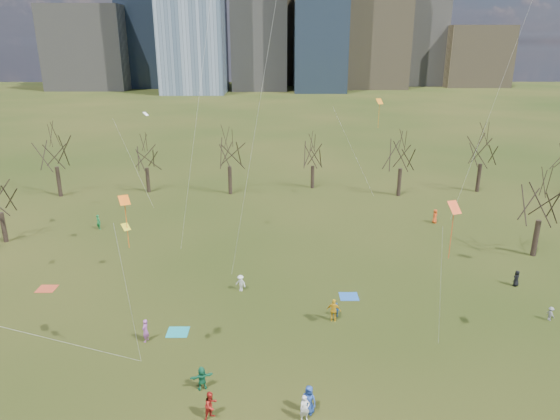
{
  "coord_description": "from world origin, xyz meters",
  "views": [
    {
      "loc": [
        -0.21,
        -28.83,
        20.83
      ],
      "look_at": [
        0.0,
        12.0,
        7.0
      ],
      "focal_mm": 32.0,
      "sensor_mm": 36.0,
      "label": 1
    }
  ],
  "objects_px": {
    "person_0": "(309,400)",
    "person_4": "(334,310)",
    "blanket_crimson": "(47,289)",
    "blanket_teal": "(178,332)",
    "person_1": "(305,408)",
    "blanket_navy": "(349,296)",
    "person_2": "(211,405)"
  },
  "relations": [
    {
      "from": "person_0",
      "to": "person_4",
      "type": "distance_m",
      "value": 10.53
    },
    {
      "from": "blanket_crimson",
      "to": "person_4",
      "type": "relative_size",
      "value": 0.85
    },
    {
      "from": "blanket_crimson",
      "to": "person_0",
      "type": "distance_m",
      "value": 27.3
    },
    {
      "from": "blanket_teal",
      "to": "person_1",
      "type": "distance_m",
      "value": 13.02
    },
    {
      "from": "blanket_navy",
      "to": "blanket_teal",
      "type": "bearing_deg",
      "value": -158.16
    },
    {
      "from": "person_2",
      "to": "person_1",
      "type": "bearing_deg",
      "value": -53.88
    },
    {
      "from": "person_4",
      "to": "person_0",
      "type": "bearing_deg",
      "value": 90.82
    },
    {
      "from": "person_4",
      "to": "person_1",
      "type": "bearing_deg",
      "value": 90.28
    },
    {
      "from": "blanket_teal",
      "to": "person_4",
      "type": "xyz_separation_m",
      "value": [
        11.94,
        1.56,
        0.93
      ]
    },
    {
      "from": "blanket_crimson",
      "to": "person_4",
      "type": "xyz_separation_m",
      "value": [
        24.9,
        -5.48,
        0.93
      ]
    },
    {
      "from": "blanket_crimson",
      "to": "person_0",
      "type": "height_order",
      "value": "person_0"
    },
    {
      "from": "blanket_crimson",
      "to": "person_1",
      "type": "relative_size",
      "value": 0.95
    },
    {
      "from": "person_0",
      "to": "person_2",
      "type": "xyz_separation_m",
      "value": [
        -5.68,
        -0.43,
        -0.01
      ]
    },
    {
      "from": "blanket_navy",
      "to": "person_2",
      "type": "height_order",
      "value": "person_2"
    },
    {
      "from": "person_2",
      "to": "person_4",
      "type": "height_order",
      "value": "person_4"
    },
    {
      "from": "blanket_teal",
      "to": "blanket_crimson",
      "type": "height_order",
      "value": "same"
    },
    {
      "from": "person_2",
      "to": "person_4",
      "type": "relative_size",
      "value": 0.96
    },
    {
      "from": "person_0",
      "to": "person_1",
      "type": "xyz_separation_m",
      "value": [
        -0.27,
        -0.63,
        -0.08
      ]
    },
    {
      "from": "blanket_navy",
      "to": "person_1",
      "type": "distance_m",
      "value": 15.49
    },
    {
      "from": "blanket_crimson",
      "to": "person_2",
      "type": "relative_size",
      "value": 0.88
    },
    {
      "from": "person_1",
      "to": "blanket_teal",
      "type": "bearing_deg",
      "value": 113.69
    },
    {
      "from": "blanket_navy",
      "to": "person_4",
      "type": "height_order",
      "value": "person_4"
    },
    {
      "from": "blanket_crimson",
      "to": "person_1",
      "type": "bearing_deg",
      "value": -36.48
    },
    {
      "from": "blanket_navy",
      "to": "person_2",
      "type": "bearing_deg",
      "value": -124.46
    },
    {
      "from": "blanket_teal",
      "to": "person_4",
      "type": "height_order",
      "value": "person_4"
    },
    {
      "from": "person_1",
      "to": "blanket_navy",
      "type": "bearing_deg",
      "value": 51.98
    },
    {
      "from": "person_0",
      "to": "person_2",
      "type": "distance_m",
      "value": 5.69
    },
    {
      "from": "blanket_teal",
      "to": "person_4",
      "type": "bearing_deg",
      "value": 7.43
    },
    {
      "from": "person_1",
      "to": "person_4",
      "type": "xyz_separation_m",
      "value": [
        2.84,
        10.84,
        0.1
      ]
    },
    {
      "from": "blanket_teal",
      "to": "person_2",
      "type": "distance_m",
      "value": 9.84
    },
    {
      "from": "blanket_navy",
      "to": "person_4",
      "type": "bearing_deg",
      "value": -113.96
    },
    {
      "from": "blanket_teal",
      "to": "blanket_crimson",
      "type": "bearing_deg",
      "value": 151.51
    }
  ]
}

